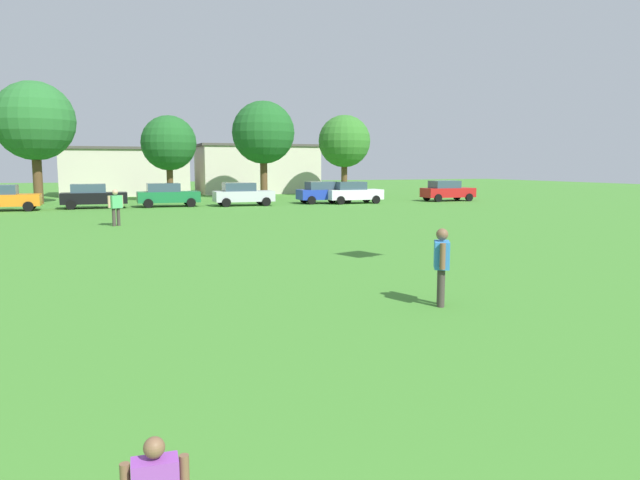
{
  "coord_description": "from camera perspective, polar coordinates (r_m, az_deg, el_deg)",
  "views": [
    {
      "loc": [
        0.64,
        -1.2,
        2.93
      ],
      "look_at": [
        4.02,
        8.2,
        1.67
      ],
      "focal_mm": 33.33,
      "sensor_mm": 36.0,
      "label": 1
    }
  ],
  "objects": [
    {
      "name": "adult_bystander",
      "position": [
        12.62,
        11.59,
        -1.9
      ],
      "size": [
        0.52,
        0.7,
        1.64
      ],
      "rotation": [
        0.0,
        0.0,
        4.22
      ],
      "color": "#3F3833",
      "rests_on": "ground"
    },
    {
      "name": "house_left",
      "position": [
        64.47,
        -6.13,
        6.81
      ],
      "size": [
        12.61,
        7.71,
        5.12
      ],
      "color": "beige",
      "rests_on": "ground"
    },
    {
      "name": "tree_right",
      "position": [
        53.23,
        -5.47,
        10.21
      ],
      "size": [
        5.49,
        5.49,
        8.56
      ],
      "color": "brown",
      "rests_on": "ground"
    },
    {
      "name": "parked_car_red_6",
      "position": [
        50.37,
        12.1,
        4.66
      ],
      "size": [
        4.3,
        2.02,
        1.68
      ],
      "color": "red",
      "rests_on": "ground"
    },
    {
      "name": "house_right",
      "position": [
        62.67,
        -18.23,
        6.28
      ],
      "size": [
        12.23,
        8.53,
        4.68
      ],
      "color": "beige",
      "rests_on": "ground"
    },
    {
      "name": "ground_plane",
      "position": [
        31.35,
        -20.85,
        1.34
      ],
      "size": [
        160.0,
        160.0,
        0.0
      ],
      "primitive_type": "plane",
      "color": "#42842D"
    },
    {
      "name": "parked_car_green_2",
      "position": [
        43.78,
        -14.46,
        4.23
      ],
      "size": [
        4.3,
        2.02,
        1.68
      ],
      "color": "#196B38",
      "rests_on": "ground"
    },
    {
      "name": "parked_car_blue_4",
      "position": [
        46.17,
        0.43,
        4.6
      ],
      "size": [
        4.3,
        2.02,
        1.68
      ],
      "color": "#1E38AD",
      "rests_on": "ground"
    },
    {
      "name": "tree_center",
      "position": [
        50.92,
        -14.31,
        8.99
      ],
      "size": [
        4.5,
        4.5,
        7.01
      ],
      "color": "brown",
      "rests_on": "ground"
    },
    {
      "name": "tree_left",
      "position": [
        50.25,
        -25.74,
        10.23
      ],
      "size": [
        5.91,
        5.91,
        9.22
      ],
      "color": "brown",
      "rests_on": "ground"
    },
    {
      "name": "parked_car_white_5",
      "position": [
        46.09,
        3.18,
        4.58
      ],
      "size": [
        4.3,
        2.02,
        1.68
      ],
      "color": "white",
      "rests_on": "ground"
    },
    {
      "name": "parked_car_silver_3",
      "position": [
        43.78,
        -7.45,
        4.4
      ],
      "size": [
        4.3,
        2.02,
        1.68
      ],
      "color": "silver",
      "rests_on": "ground"
    },
    {
      "name": "bystander_near_trees",
      "position": [
        30.51,
        -19.03,
        3.26
      ],
      "size": [
        0.72,
        0.6,
        1.78
      ],
      "rotation": [
        0.0,
        0.0,
        3.75
      ],
      "color": "#3F3833",
      "rests_on": "ground"
    },
    {
      "name": "parked_car_orange_0",
      "position": [
        43.46,
        -28.16,
        3.59
      ],
      "size": [
        4.3,
        2.02,
        1.68
      ],
      "color": "orange",
      "rests_on": "ground"
    },
    {
      "name": "parked_car_black_1",
      "position": [
        43.71,
        -20.98,
        3.98
      ],
      "size": [
        4.3,
        2.02,
        1.68
      ],
      "color": "black",
      "rests_on": "ground"
    },
    {
      "name": "tree_far_right",
      "position": [
        56.99,
        2.36,
        9.43
      ],
      "size": [
        4.92,
        4.92,
        7.67
      ],
      "color": "brown",
      "rests_on": "ground"
    }
  ]
}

